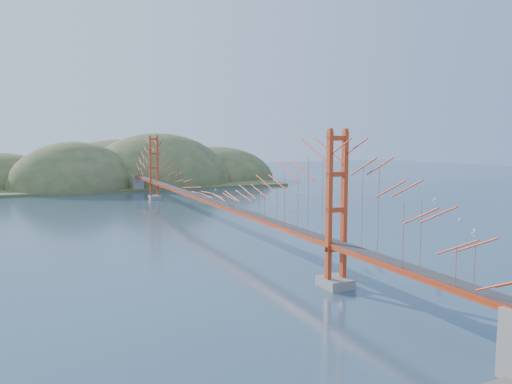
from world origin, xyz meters
name	(u,v)px	position (x,y,z in m)	size (l,w,h in m)	color
ground	(207,225)	(0.00, 0.00, 0.00)	(320.00, 320.00, 0.00)	#283F51
bridge	(206,170)	(0.00, 0.18, 7.01)	(2.20, 94.40, 12.00)	gray
far_headlands	(130,182)	(2.21, 68.52, 0.00)	(84.00, 58.00, 25.00)	olive
sailboat_15	(299,192)	(29.43, 28.48, 0.15)	(0.47, 0.56, 0.66)	white
sailboat_4	(342,208)	(24.36, 5.39, 0.14)	(0.57, 0.57, 0.60)	white
sailboat_8	(399,197)	(42.51, 13.47, 0.15)	(0.61, 0.61, 0.66)	white
sailboat_1	(330,200)	(28.32, 15.25, 0.15)	(0.61, 0.62, 0.70)	white
sailboat_9	(381,197)	(39.78, 15.42, 0.15)	(0.67, 0.67, 0.70)	white
sailboat_2	(474,232)	(26.81, -18.36, 0.14)	(0.54, 0.50, 0.61)	white
sailboat_12	(215,189)	(16.02, 42.00, 0.15)	(0.59, 0.48, 0.69)	white
sailboat_11	(435,200)	(45.75, 7.69, 0.16)	(0.66, 0.64, 0.74)	white
sailboat_7	(265,190)	(24.99, 35.61, 0.14)	(0.55, 0.53, 0.61)	white
sailboat_10	(339,241)	(9.17, -16.70, 0.16)	(0.65, 0.66, 0.74)	white
sailboat_13	(420,217)	(28.83, -7.13, 0.16)	(0.71, 0.71, 0.74)	white
sailboat_16	(290,210)	(15.65, 6.46, 0.14)	(0.56, 0.56, 0.58)	white
sailboat_17	(345,192)	(38.36, 25.30, 0.15)	(0.57, 0.53, 0.65)	white
sailboat_14	(459,219)	(32.32, -10.85, 0.16)	(0.68, 0.68, 0.71)	white
sailboat_3	(260,195)	(20.13, 27.29, 0.15)	(0.62, 0.62, 0.66)	white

